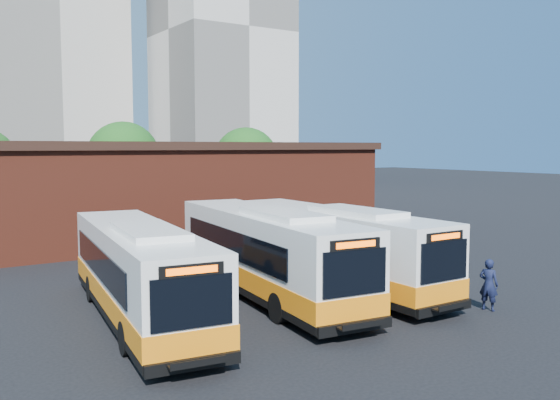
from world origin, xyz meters
TOP-DOWN VIEW (x-y plane):
  - ground at (0.00, 0.00)m, footprint 220.00×220.00m
  - bus_west at (-8.52, 1.55)m, footprint 4.26×12.96m
  - bus_midwest at (-3.01, 1.94)m, footprint 4.28×13.61m
  - bus_mideast at (0.32, 1.75)m, footprint 2.86×13.11m
  - transit_worker at (2.76, -4.48)m, footprint 0.66×0.82m
  - depot_building at (0.00, 20.00)m, footprint 28.60×12.60m
  - tree_mid at (2.00, 34.00)m, footprint 6.56×6.56m
  - tree_east at (13.00, 31.00)m, footprint 6.24×6.24m
  - tower_right at (30.00, 68.00)m, footprint 18.00×18.00m

SIDE VIEW (x-z plane):
  - ground at x=0.00m, z-range 0.00..0.00m
  - transit_worker at x=2.76m, z-range 0.00..1.95m
  - bus_west at x=-8.52m, z-range -0.16..3.32m
  - bus_mideast at x=0.32m, z-range -0.16..3.39m
  - bus_midwest at x=-3.01m, z-range -0.17..3.49m
  - depot_building at x=0.00m, z-range 0.06..6.46m
  - tree_east at x=13.00m, z-range 0.85..8.81m
  - tree_mid at x=2.00m, z-range 0.90..9.26m
  - tower_right at x=30.00m, z-range -0.26..48.94m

